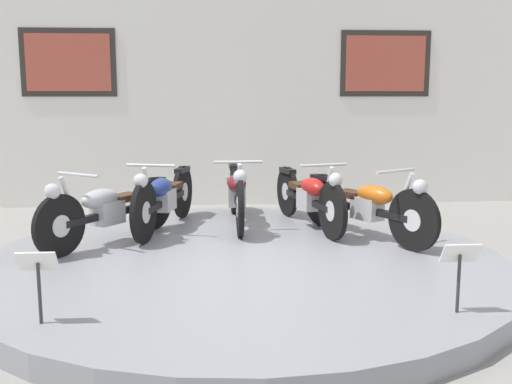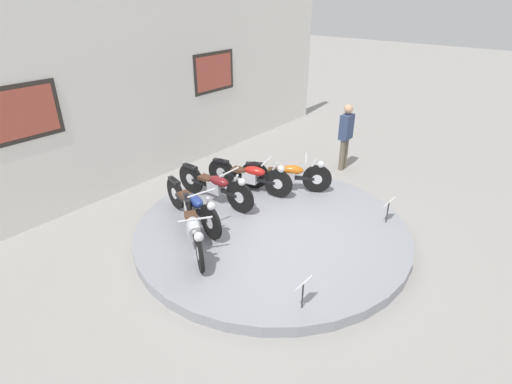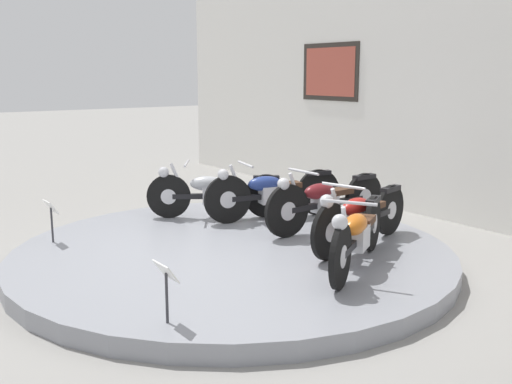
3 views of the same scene
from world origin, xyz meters
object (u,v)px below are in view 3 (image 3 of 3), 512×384
(motorcycle_orange, at_px, (357,233))
(info_placard_front_centre, at_px, (166,279))
(motorcycle_blue, at_px, (271,191))
(motorcycle_maroon, at_px, (325,199))
(info_placard_front_left, at_px, (51,212))
(motorcycle_silver, at_px, (214,191))
(motorcycle_red, at_px, (360,215))

(motorcycle_orange, relative_size, info_placard_front_centre, 3.36)
(motorcycle_blue, bearing_deg, motorcycle_maroon, 14.95)
(info_placard_front_left, bearing_deg, motorcycle_blue, 77.68)
(motorcycle_silver, xyz_separation_m, motorcycle_maroon, (1.37, 0.81, 0.02))
(motorcycle_red, bearing_deg, motorcycle_orange, -47.70)
(motorcycle_blue, bearing_deg, motorcycle_orange, -14.90)
(motorcycle_orange, bearing_deg, motorcycle_maroon, 149.36)
(motorcycle_maroon, height_order, motorcycle_red, motorcycle_maroon)
(motorcycle_blue, relative_size, motorcycle_maroon, 0.97)
(motorcycle_silver, height_order, motorcycle_maroon, motorcycle_maroon)
(motorcycle_maroon, xyz_separation_m, motorcycle_red, (0.83, -0.23, -0.01))
(motorcycle_orange, xyz_separation_m, info_placard_front_left, (-2.82, -2.22, -0.01))
(motorcycle_silver, relative_size, motorcycle_red, 0.85)
(motorcycle_maroon, distance_m, info_placard_front_centre, 3.36)
(motorcycle_maroon, bearing_deg, motorcycle_orange, -30.64)
(info_placard_front_left, relative_size, info_placard_front_centre, 1.00)
(motorcycle_silver, bearing_deg, motorcycle_maroon, 30.53)
(motorcycle_red, xyz_separation_m, info_placard_front_centre, (0.61, -2.80, -0.01))
(motorcycle_silver, bearing_deg, motorcycle_red, 14.82)
(motorcycle_maroon, xyz_separation_m, info_placard_front_left, (-1.45, -3.03, -0.03))
(motorcycle_blue, height_order, motorcycle_orange, motorcycle_blue)
(motorcycle_blue, distance_m, motorcycle_maroon, 0.87)
(info_placard_front_left, distance_m, info_placard_front_centre, 2.90)
(motorcycle_orange, distance_m, info_placard_front_centre, 2.22)
(motorcycle_silver, bearing_deg, info_placard_front_centre, -38.21)
(motorcycle_blue, distance_m, info_placard_front_centre, 3.62)
(motorcycle_blue, distance_m, motorcycle_orange, 2.28)
(motorcycle_blue, xyz_separation_m, info_placard_front_centre, (2.28, -2.81, -0.02))
(motorcycle_blue, height_order, motorcycle_red, motorcycle_blue)
(motorcycle_red, height_order, info_placard_front_centre, motorcycle_red)
(motorcycle_orange, xyz_separation_m, info_placard_front_centre, (0.08, -2.22, -0.01))
(motorcycle_silver, distance_m, motorcycle_red, 2.28)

